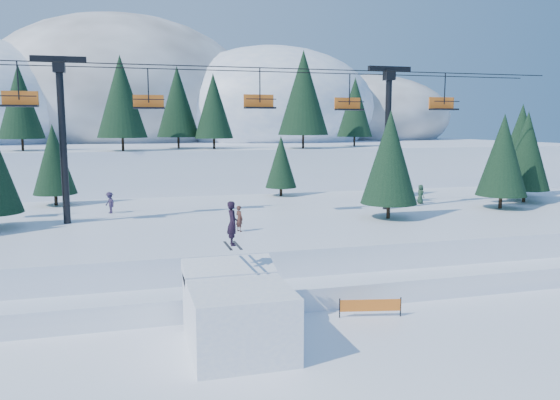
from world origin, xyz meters
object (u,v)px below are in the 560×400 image
object	(u,v)px
jump_kicker	(238,313)
banner_near	(370,306)
banner_far	(409,280)
chairlift	(228,115)

from	to	relation	value
jump_kicker	banner_near	size ratio (longest dim) A/B	2.00
banner_far	jump_kicker	bearing A→B (deg)	-153.93
banner_near	banner_far	xyz separation A→B (m)	(3.69, 3.22, 0.00)
jump_kicker	chairlift	bearing A→B (deg)	80.97
jump_kicker	banner_far	distance (m)	11.31
banner_near	chairlift	bearing A→B (deg)	105.13
banner_near	banner_far	distance (m)	4.89
chairlift	banner_far	xyz separation A→B (m)	(7.57, -11.15, -8.78)
jump_kicker	banner_near	bearing A→B (deg)	15.08
chairlift	banner_near	size ratio (longest dim) A/B	16.43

